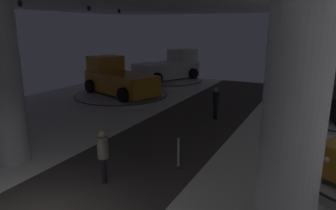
{
  "coord_description": "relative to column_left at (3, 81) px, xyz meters",
  "views": [
    {
      "loc": [
        5.34,
        -3.56,
        4.43
      ],
      "look_at": [
        -0.05,
        7.15,
        1.4
      ],
      "focal_mm": 33.08,
      "sensor_mm": 36.0,
      "label": 1
    }
  ],
  "objects": [
    {
      "name": "pickup_truck_deep_left",
      "position": [
        -1.88,
        15.73,
        -1.45
      ],
      "size": [
        4.2,
        5.7,
        2.3
      ],
      "color": "silver",
      "rests_on": "display_platform_deep_left"
    },
    {
      "name": "pickup_truck_far_left",
      "position": [
        -2.52,
        9.62,
        -1.54
      ],
      "size": [
        5.7,
        4.03,
        2.3
      ],
      "color": "#B77519",
      "rests_on": "display_platform_far_left"
    },
    {
      "name": "display_platform_far_left",
      "position": [
        -2.22,
        9.51,
        -2.6
      ],
      "size": [
        5.85,
        5.85,
        0.27
      ],
      "color": "#B7B7BC",
      "rests_on": "ground"
    },
    {
      "name": "display_platform_far_right",
      "position": [
        9.66,
        10.04,
        -2.62
      ],
      "size": [
        4.7,
        4.7,
        0.23
      ],
      "color": "silver",
      "rests_on": "ground"
    },
    {
      "name": "display_platform_deep_left",
      "position": [
        -2.01,
        15.44,
        -2.55
      ],
      "size": [
        5.68,
        5.68,
        0.36
      ],
      "color": "silver",
      "rests_on": "ground"
    },
    {
      "name": "column_right",
      "position": [
        8.66,
        0.4,
        0.0
      ],
      "size": [
        1.31,
        1.31,
        5.5
      ],
      "color": "silver",
      "rests_on": "ground"
    },
    {
      "name": "visitor_walking_near",
      "position": [
        4.58,
        7.83,
        -1.84
      ],
      "size": [
        0.32,
        0.32,
        1.59
      ],
      "color": "black",
      "rests_on": "ground"
    },
    {
      "name": "display_platform_deep_right",
      "position": [
        9.86,
        15.64,
        -2.54
      ],
      "size": [
        4.9,
        4.9,
        0.37
      ],
      "color": "silver",
      "rests_on": "ground"
    },
    {
      "name": "visitor_walking_far",
      "position": [
        3.68,
        0.23,
        -1.84
      ],
      "size": [
        0.32,
        0.32,
        1.59
      ],
      "color": "black",
      "rests_on": "ground"
    },
    {
      "name": "display_car_deep_right",
      "position": [
        9.86,
        15.67,
        -1.61
      ],
      "size": [
        2.38,
        4.31,
        1.71
      ],
      "color": "red",
      "rests_on": "display_platform_deep_right"
    },
    {
      "name": "display_car_far_right",
      "position": [
        9.64,
        10.06,
        -1.75
      ],
      "size": [
        4.31,
        4.16,
        1.71
      ],
      "color": "black",
      "rests_on": "display_platform_far_right"
    },
    {
      "name": "stanchion_a",
      "position": [
        5.23,
        2.08,
        -2.38
      ],
      "size": [
        0.28,
        0.28,
        1.01
      ],
      "color": "#333338",
      "rests_on": "ground"
    },
    {
      "name": "column_left",
      "position": [
        0.0,
        0.0,
        0.0
      ],
      "size": [
        1.12,
        1.12,
        5.5
      ],
      "color": "#ADADB2",
      "rests_on": "ground"
    }
  ]
}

